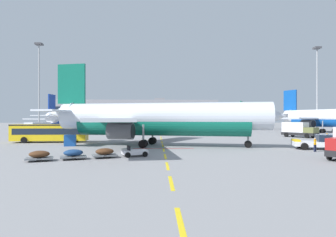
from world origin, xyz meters
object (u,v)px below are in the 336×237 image
(ground_crew_worker, at_px, (315,144))
(uld_cargo_container, at_px, (70,140))
(airliner_mid_left, at_px, (69,119))
(pushback_tug, at_px, (320,142))
(baggage_train, at_px, (90,153))
(apron_light_mast_far, at_px, (317,79))
(catering_truck, at_px, (35,130))
(airliner_far_right, at_px, (334,118))
(fuel_service_truck, at_px, (298,129))
(apron_light_mast_near, at_px, (39,77))
(airliner_far_center, at_px, (235,119))
(airliner_foreground, at_px, (158,119))
(apron_shuttle_bus, at_px, (50,132))

(ground_crew_worker, height_order, uld_cargo_container, ground_crew_worker)
(airliner_mid_left, bearing_deg, ground_crew_worker, -55.47)
(pushback_tug, bearing_deg, ground_crew_worker, -128.64)
(baggage_train, xyz_separation_m, apron_light_mast_far, (52.05, 50.62, 14.55))
(airliner_mid_left, bearing_deg, catering_truck, -81.00)
(apron_light_mast_far, bearing_deg, airliner_far_right, -59.77)
(fuel_service_truck, bearing_deg, ground_crew_worker, -113.14)
(airliner_far_right, bearing_deg, uld_cargo_container, -151.09)
(baggage_train, height_order, apron_light_mast_far, apron_light_mast_far)
(airliner_far_right, bearing_deg, baggage_train, -139.46)
(catering_truck, relative_size, apron_light_mast_near, 0.30)
(fuel_service_truck, relative_size, ground_crew_worker, 4.27)
(airliner_far_right, relative_size, ground_crew_worker, 20.78)
(airliner_far_right, height_order, baggage_train, airliner_far_right)
(uld_cargo_container, bearing_deg, catering_truck, 125.15)
(airliner_far_center, xyz_separation_m, ground_crew_worker, (-10.43, -71.76, -2.62))
(pushback_tug, bearing_deg, airliner_foreground, 166.92)
(pushback_tug, height_order, ground_crew_worker, pushback_tug)
(baggage_train, bearing_deg, apron_light_mast_far, 44.20)
(apron_shuttle_bus, bearing_deg, uld_cargo_container, -50.65)
(apron_shuttle_bus, distance_m, baggage_train, 22.50)
(fuel_service_truck, bearing_deg, airliner_foreground, -148.94)
(airliner_foreground, bearing_deg, fuel_service_truck, 31.06)
(airliner_foreground, xyz_separation_m, uld_cargo_container, (-12.63, 0.88, -3.15))
(uld_cargo_container, xyz_separation_m, apron_light_mast_far, (57.90, 37.36, 14.28))
(uld_cargo_container, relative_size, apron_light_mast_far, 0.08)
(pushback_tug, xyz_separation_m, apron_light_mast_far, (24.40, 43.08, 14.18))
(airliner_foreground, xyz_separation_m, apron_light_mast_far, (45.27, 38.24, 11.13))
(airliner_far_right, bearing_deg, airliner_mid_left, 157.61)
(apron_shuttle_bus, distance_m, apron_light_mast_far, 71.56)
(airliner_far_right, bearing_deg, apron_light_mast_far, 120.23)
(fuel_service_truck, height_order, ground_crew_worker, fuel_service_truck)
(apron_light_mast_near, bearing_deg, airliner_mid_left, 91.78)
(airliner_far_right, relative_size, apron_light_mast_near, 1.44)
(apron_light_mast_far, bearing_deg, airliner_mid_left, 159.58)
(airliner_mid_left, relative_size, airliner_far_right, 0.97)
(airliner_foreground, bearing_deg, airliner_far_right, 35.64)
(ground_crew_worker, bearing_deg, uld_cargo_container, 164.95)
(catering_truck, xyz_separation_m, apron_light_mast_far, (70.34, 19.68, 13.44))
(airliner_far_right, height_order, apron_shuttle_bus, airliner_far_right)
(catering_truck, distance_m, apron_light_mast_near, 24.22)
(pushback_tug, relative_size, ground_crew_worker, 3.88)
(airliner_mid_left, relative_size, apron_shuttle_bus, 2.78)
(airliner_far_right, relative_size, baggage_train, 3.05)
(airliner_mid_left, relative_size, catering_truck, 4.57)
(catering_truck, bearing_deg, pushback_tug, -26.99)
(fuel_service_truck, bearing_deg, airliner_mid_left, 141.54)
(uld_cargo_container, distance_m, apron_light_mast_far, 70.37)
(airliner_foreground, distance_m, pushback_tug, 21.64)
(uld_cargo_container, bearing_deg, apron_shuttle_bus, 129.35)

